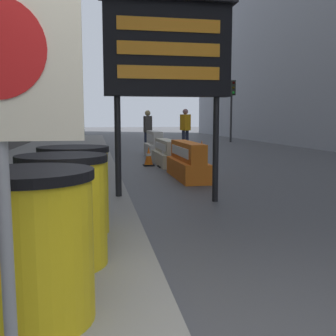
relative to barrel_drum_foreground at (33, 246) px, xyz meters
The scene contains 14 objects.
barrel_drum_foreground is the anchor object (origin of this frame).
barrel_drum_middle 0.96m from the barrel_drum_foreground, 83.45° to the left, with size 0.77×0.77×0.95m.
barrel_drum_back 1.92m from the barrel_drum_foreground, 85.37° to the left, with size 0.77×0.77×0.95m.
message_board 4.56m from the barrel_drum_foreground, 68.02° to the left, with size 2.16×0.36×3.30m.
jersey_barrier_orange_near 6.93m from the barrel_drum_foreground, 68.84° to the left, with size 0.59×2.17×0.85m.
jersey_barrier_cream 9.50m from the barrel_drum_foreground, 74.74° to the left, with size 0.62×2.16×0.76m.
jersey_barrier_white 11.95m from the barrel_drum_foreground, 77.93° to the left, with size 0.55×1.84×0.93m.
traffic_cone_near 9.24m from the barrel_drum_foreground, 77.93° to the left, with size 0.32×0.32×0.57m.
traffic_cone_mid 8.94m from the barrel_drum_foreground, 74.70° to the left, with size 0.40×0.40×0.72m.
traffic_cone_far 9.51m from the barrel_drum_foreground, 68.39° to the left, with size 0.43×0.43×0.76m.
traffic_light_near_curb 17.72m from the barrel_drum_foreground, 85.02° to the left, with size 0.28×0.45×3.98m.
traffic_light_far_side 21.15m from the barrel_drum_foreground, 67.13° to the left, with size 0.28×0.45×3.54m.
pedestrian_worker 13.76m from the barrel_drum_foreground, 79.50° to the left, with size 0.31×0.47×1.72m.
pedestrian_passerby 15.05m from the barrel_drum_foreground, 73.46° to the left, with size 0.41×0.53×1.81m.
Camera 1 is at (-0.52, -1.65, 1.41)m, focal length 42.00 mm.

